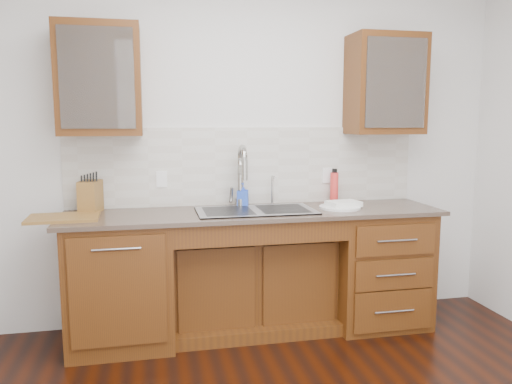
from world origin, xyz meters
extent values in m
cube|color=silver|center=(0.00, 1.80, 1.35)|extent=(4.00, 0.10, 2.70)
cube|color=#593014|center=(-0.95, 1.44, 0.44)|extent=(0.70, 0.62, 0.88)
cube|color=#593014|center=(0.00, 1.53, 0.35)|extent=(1.20, 0.44, 0.70)
cube|color=#593014|center=(0.95, 1.44, 0.44)|extent=(0.70, 0.62, 0.88)
cube|color=#84705B|center=(0.00, 1.43, 0.90)|extent=(2.70, 0.65, 0.03)
cube|color=beige|center=(0.00, 1.74, 1.21)|extent=(2.70, 0.02, 0.59)
cube|color=#9E9EA5|center=(0.00, 1.41, 0.83)|extent=(0.84, 0.46, 0.19)
cylinder|color=#999993|center=(-0.07, 1.64, 1.11)|extent=(0.04, 0.04, 0.40)
cylinder|color=#999993|center=(0.18, 1.65, 1.03)|extent=(0.02, 0.02, 0.24)
cube|color=#593014|center=(-1.05, 1.58, 1.83)|extent=(0.55, 0.34, 0.75)
cube|color=#593014|center=(1.05, 1.58, 1.83)|extent=(0.55, 0.34, 0.75)
cube|color=white|center=(-0.65, 1.73, 1.12)|extent=(0.08, 0.01, 0.12)
cube|color=white|center=(0.65, 1.73, 1.12)|extent=(0.08, 0.01, 0.12)
imported|color=blue|center=(-0.05, 1.63, 1.00)|extent=(0.10, 0.10, 0.18)
cylinder|color=red|center=(0.68, 1.66, 1.03)|extent=(0.08, 0.08, 0.24)
cylinder|color=white|center=(0.63, 1.39, 0.92)|extent=(0.40, 0.40, 0.02)
cube|color=white|center=(0.66, 1.40, 0.94)|extent=(0.25, 0.20, 0.04)
cube|color=#A88552|center=(-1.15, 1.61, 1.02)|extent=(0.16, 0.22, 0.22)
cube|color=brown|center=(-1.30, 1.38, 0.92)|extent=(0.46, 0.33, 0.02)
imported|color=white|center=(-1.14, 1.58, 1.77)|extent=(0.14, 0.14, 0.10)
imported|color=silver|center=(-0.92, 1.58, 1.77)|extent=(0.09, 0.09, 0.09)
imported|color=white|center=(0.97, 1.58, 1.78)|extent=(0.13, 0.13, 0.10)
imported|color=silver|center=(1.18, 1.58, 1.77)|extent=(0.11, 0.11, 0.09)
camera|label=1|loc=(-0.72, -2.03, 1.55)|focal=35.00mm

